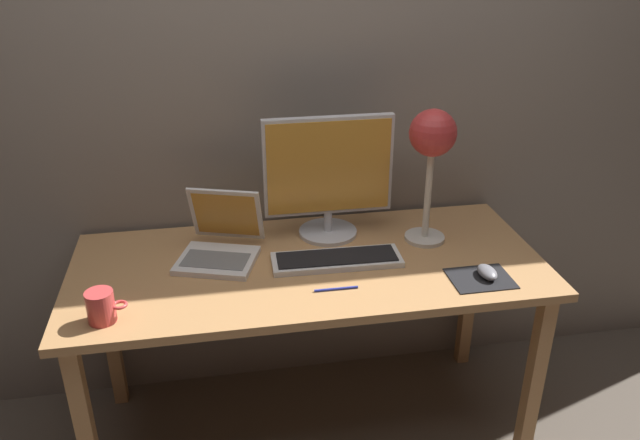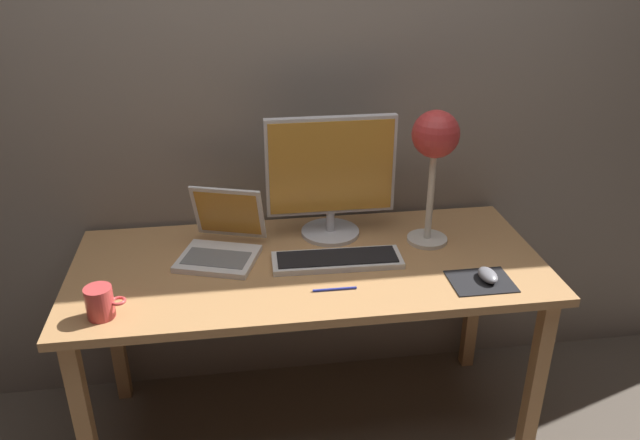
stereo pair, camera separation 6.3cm
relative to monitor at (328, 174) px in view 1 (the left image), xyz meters
The scene contains 11 objects.
ground_plane 1.00m from the monitor, 118.37° to the right, with size 4.80×4.80×0.00m, color brown.
back_wall 0.40m from the monitor, 117.33° to the left, with size 4.80×0.06×2.60m, color gray.
desk 0.39m from the monitor, 118.37° to the right, with size 1.60×0.70×0.74m.
monitor is the anchor object (origin of this frame).
keyboard_main 0.31m from the monitor, 92.95° to the right, with size 0.44×0.15×0.03m.
laptop 0.44m from the monitor, 167.38° to the right, with size 0.33×0.34×0.22m.
desk_lamp 0.38m from the monitor, 17.31° to the right, with size 0.16×0.16×0.49m.
mousepad 0.63m from the monitor, 43.43° to the right, with size 0.20×0.16×0.00m, color black.
mouse 0.64m from the monitor, 41.50° to the right, with size 0.06×0.10×0.03m, color slate.
coffee_mug 0.88m from the monitor, 149.93° to the right, with size 0.12×0.08×0.10m.
pen 0.46m from the monitor, 97.00° to the right, with size 0.01×0.01×0.14m, color #2633A5.
Camera 1 is at (-0.29, -1.84, 1.80)m, focal length 35.22 mm.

